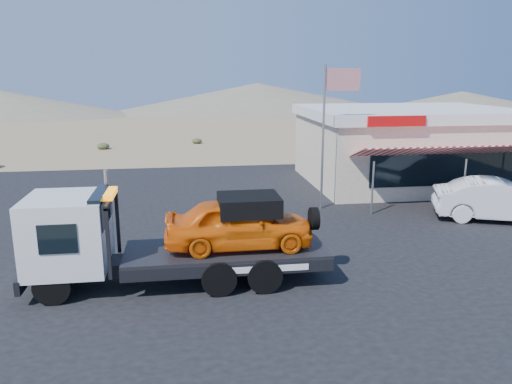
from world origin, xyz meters
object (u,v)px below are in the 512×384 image
tow_truck (172,233)px  flagpole (329,120)px  jerky_store (406,145)px  white_sedan (500,200)px

tow_truck → flagpole: bearing=47.3°
tow_truck → flagpole: 9.73m
tow_truck → jerky_store: 16.55m
white_sedan → flagpole: flagpole is taller
tow_truck → jerky_store: bearing=43.6°
white_sedan → jerky_store: jerky_store is taller
tow_truck → white_sedan: size_ratio=1.62×
white_sedan → flagpole: 7.39m
white_sedan → jerky_store: 7.37m
tow_truck → flagpole: (6.40, 6.94, 2.33)m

